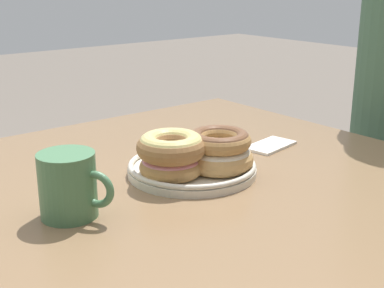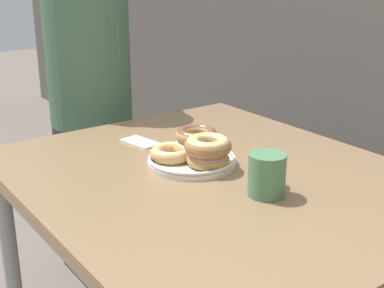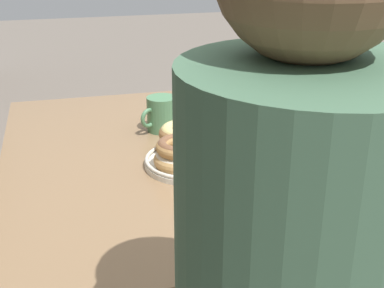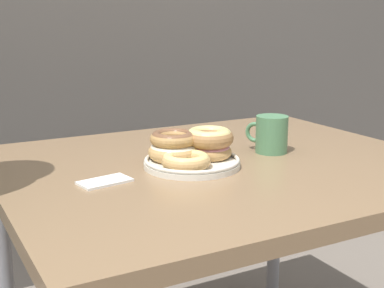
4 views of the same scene
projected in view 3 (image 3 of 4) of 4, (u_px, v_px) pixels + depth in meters
name	position (u px, v px, depth m)	size (l,w,h in m)	color
dining_table	(180.00, 175.00, 1.50)	(1.14, 0.96, 0.74)	#846647
donut_plate	(188.00, 151.00, 1.37)	(0.25, 0.26, 0.09)	silver
coffee_mug	(161.00, 114.00, 1.60)	(0.09, 0.12, 0.10)	#4C7F56
napkin	(229.00, 208.00, 1.18)	(0.13, 0.09, 0.01)	white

